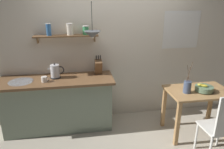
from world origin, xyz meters
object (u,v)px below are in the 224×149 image
(dining_chair_near, at_px, (223,124))
(electric_kettle, at_px, (55,71))
(dining_table, at_px, (198,98))
(pendant_lamp, at_px, (92,35))
(twig_vase, at_px, (187,87))
(coffee_mug_by_sink, at_px, (44,79))
(fruit_bowl, at_px, (204,88))
(knife_block, at_px, (98,67))

(dining_chair_near, relative_size, electric_kettle, 3.95)
(dining_table, bearing_deg, electric_kettle, 165.80)
(dining_chair_near, height_order, pendant_lamp, pendant_lamp)
(dining_chair_near, distance_m, twig_vase, 0.71)
(dining_table, relative_size, coffee_mug_by_sink, 7.68)
(dining_chair_near, xyz_separation_m, twig_vase, (-0.24, 0.59, 0.31))
(fruit_bowl, height_order, twig_vase, twig_vase)
(fruit_bowl, bearing_deg, electric_kettle, 164.91)
(fruit_bowl, xyz_separation_m, knife_block, (-1.56, 0.69, 0.22))
(dining_chair_near, distance_m, coffee_mug_by_sink, 2.64)
(fruit_bowl, bearing_deg, dining_chair_near, -94.13)
(dining_chair_near, bearing_deg, knife_block, 140.09)
(fruit_bowl, relative_size, electric_kettle, 1.07)
(dining_table, bearing_deg, coffee_mug_by_sink, 170.24)
(dining_table, bearing_deg, dining_chair_near, -89.31)
(fruit_bowl, height_order, pendant_lamp, pendant_lamp)
(twig_vase, xyz_separation_m, coffee_mug_by_sink, (-2.15, 0.46, 0.08))
(twig_vase, distance_m, pendant_lamp, 1.64)
(twig_vase, distance_m, coffee_mug_by_sink, 2.20)
(knife_block, bearing_deg, electric_kettle, -174.10)
(twig_vase, bearing_deg, coffee_mug_by_sink, 167.96)
(electric_kettle, bearing_deg, knife_block, 5.90)
(fruit_bowl, xyz_separation_m, twig_vase, (-0.28, 0.00, 0.05))
(fruit_bowl, relative_size, pendant_lamp, 0.52)
(dining_table, relative_size, electric_kettle, 3.82)
(dining_chair_near, bearing_deg, coffee_mug_by_sink, 156.32)
(fruit_bowl, height_order, knife_block, knife_block)
(electric_kettle, xyz_separation_m, pendant_lamp, (0.60, -0.19, 0.61))
(twig_vase, xyz_separation_m, knife_block, (-1.28, 0.68, 0.17))
(electric_kettle, bearing_deg, fruit_bowl, -15.09)
(coffee_mug_by_sink, bearing_deg, knife_block, 14.63)
(dining_table, distance_m, pendant_lamp, 1.94)
(twig_vase, relative_size, electric_kettle, 1.90)
(coffee_mug_by_sink, bearing_deg, electric_kettle, 44.22)
(dining_chair_near, xyz_separation_m, knife_block, (-1.52, 1.27, 0.49))
(pendant_lamp, bearing_deg, coffee_mug_by_sink, 177.11)
(dining_chair_near, xyz_separation_m, pendant_lamp, (-1.63, 1.01, 1.07))
(fruit_bowl, relative_size, coffee_mug_by_sink, 2.16)
(coffee_mug_by_sink, xyz_separation_m, pendant_lamp, (0.76, -0.04, 0.68))
(twig_vase, relative_size, coffee_mug_by_sink, 3.83)
(pendant_lamp, bearing_deg, electric_kettle, 162.45)
(dining_chair_near, distance_m, pendant_lamp, 2.19)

